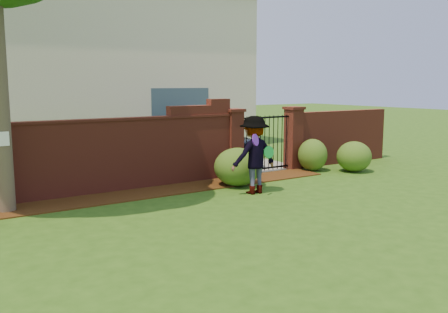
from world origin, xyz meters
TOP-DOWN VIEW (x-y plane):
  - ground at (0.00, 0.00)m, footprint 80.00×80.00m
  - mulch_bed at (-0.95, 3.34)m, footprint 11.10×1.08m
  - brick_wall at (-2.01, 4.00)m, footprint 8.70×0.31m
  - brick_wall_return at (6.60, 4.00)m, footprint 4.00×0.25m
  - pillar_left at (2.40, 4.00)m, footprint 0.50×0.50m
  - pillar_right at (4.60, 4.00)m, footprint 0.50×0.50m
  - iron_gate at (3.50, 4.00)m, footprint 1.78×0.03m
  - driveway at (3.50, 8.00)m, footprint 3.20×8.00m
  - house at (1.00, 12.00)m, footprint 12.40×6.40m
  - car at (3.09, 6.48)m, footprint 1.94×4.68m
  - paper_notice at (-3.60, 3.21)m, footprint 0.20×0.01m
  - shrub_left at (1.74, 2.87)m, footprint 1.19×1.19m
  - shrub_middle at (4.85, 3.42)m, footprint 0.86×0.86m
  - shrub_right at (5.75, 2.63)m, footprint 1.01×1.01m
  - man at (1.58, 1.94)m, footprint 1.19×0.70m
  - frisbee_purple at (1.32, 1.59)m, footprint 0.28×0.19m
  - frisbee_green at (1.87, 1.79)m, footprint 0.29×0.08m

SIDE VIEW (x-z plane):
  - ground at x=0.00m, z-range -0.01..0.00m
  - driveway at x=3.50m, z-range 0.00..0.01m
  - mulch_bed at x=-0.95m, z-range 0.00..0.03m
  - shrub_right at x=5.75m, z-range 0.00..0.89m
  - shrub_middle at x=4.85m, z-range 0.00..0.95m
  - shrub_left at x=1.74m, z-range 0.00..0.97m
  - car at x=3.09m, z-range 0.00..1.59m
  - brick_wall_return at x=6.60m, z-range 0.00..1.70m
  - iron_gate at x=3.50m, z-range 0.05..1.65m
  - man at x=1.58m, z-range 0.00..1.83m
  - brick_wall at x=-2.01m, z-range -0.15..2.01m
  - pillar_left at x=2.40m, z-range 0.02..1.90m
  - pillar_right at x=4.60m, z-range 0.02..1.90m
  - frisbee_green at x=1.87m, z-range 0.84..1.12m
  - frisbee_purple at x=1.32m, z-range 1.19..1.45m
  - paper_notice at x=-3.60m, z-range 1.36..1.64m
  - house at x=1.00m, z-range 0.01..6.31m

